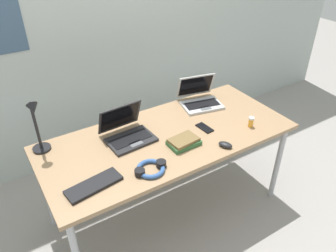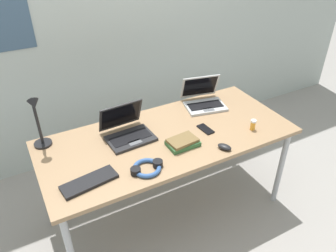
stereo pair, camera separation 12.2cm
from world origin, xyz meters
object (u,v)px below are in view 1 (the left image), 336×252
at_px(external_keyboard, 94,185).
at_px(desk_lamp, 37,127).
at_px(cell_phone, 205,128).
at_px(pill_bottle, 251,122).
at_px(headphones, 151,169).
at_px(laptop_front_right, 127,133).
at_px(book_stack, 184,142).
at_px(laptop_back_left, 200,99).
at_px(computer_mouse, 225,145).

bearing_deg(external_keyboard, desk_lamp, 100.58).
distance_m(cell_phone, pill_bottle, 0.34).
relative_size(headphones, pill_bottle, 2.71).
bearing_deg(laptop_front_right, external_keyboard, -139.04).
bearing_deg(pill_bottle, book_stack, 172.28).
bearing_deg(laptop_front_right, pill_bottle, -22.54).
relative_size(headphones, book_stack, 1.02).
relative_size(cell_phone, book_stack, 0.65).
relative_size(external_keyboard, cell_phone, 2.43).
distance_m(laptop_back_left, cell_phone, 0.37).
relative_size(cell_phone, pill_bottle, 1.72).
bearing_deg(headphones, pill_bottle, 2.58).
relative_size(desk_lamp, external_keyboard, 1.21).
height_order(laptop_front_right, cell_phone, laptop_front_right).
relative_size(laptop_back_left, cell_phone, 2.70).
relative_size(desk_lamp, cell_phone, 2.94).
relative_size(external_keyboard, computer_mouse, 3.44).
height_order(laptop_front_right, computer_mouse, laptop_front_right).
distance_m(headphones, pill_bottle, 0.87).
bearing_deg(pill_bottle, laptop_back_left, 103.79).
height_order(headphones, book_stack, book_stack).
relative_size(laptop_back_left, headphones, 1.72).
relative_size(external_keyboard, pill_bottle, 4.18).
bearing_deg(laptop_back_left, headphones, -145.87).
bearing_deg(desk_lamp, book_stack, -27.13).
bearing_deg(external_keyboard, computer_mouse, -15.01).
bearing_deg(laptop_back_left, laptop_front_right, -170.14).
bearing_deg(book_stack, computer_mouse, -36.82).
distance_m(computer_mouse, book_stack, 0.28).
bearing_deg(cell_phone, external_keyboard, -175.55).
height_order(desk_lamp, laptop_back_left, desk_lamp).
bearing_deg(desk_lamp, cell_phone, -17.65).
relative_size(laptop_back_left, computer_mouse, 3.83).
xyz_separation_m(external_keyboard, computer_mouse, (0.89, -0.11, 0.01)).
relative_size(laptop_back_left, external_keyboard, 1.11).
xyz_separation_m(desk_lamp, book_stack, (0.83, -0.43, -0.17)).
bearing_deg(book_stack, laptop_front_right, 136.65).
bearing_deg(external_keyboard, headphones, -16.86).
bearing_deg(computer_mouse, laptop_back_left, 42.24).
distance_m(computer_mouse, headphones, 0.55).
distance_m(desk_lamp, cell_phone, 1.14).
height_order(computer_mouse, cell_phone, computer_mouse).
relative_size(desk_lamp, pill_bottle, 5.07).
distance_m(desk_lamp, book_stack, 0.95).
relative_size(desk_lamp, computer_mouse, 4.17).
xyz_separation_m(laptop_front_right, book_stack, (0.29, -0.27, -0.02)).
relative_size(laptop_back_left, book_stack, 1.74).
relative_size(laptop_front_right, computer_mouse, 3.48).
bearing_deg(computer_mouse, external_keyboard, 145.19).
distance_m(laptop_back_left, headphones, 0.91).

